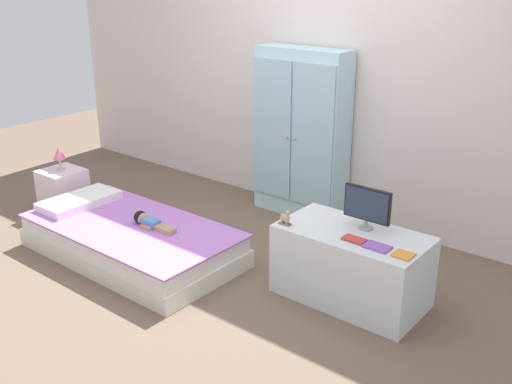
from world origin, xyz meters
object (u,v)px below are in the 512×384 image
Objects in this scene: tv_stand at (351,266)px; tv_monitor at (367,206)px; rocking_horse_toy at (286,218)px; nightstand at (64,192)px; wardrobe at (301,134)px; book_orange at (403,255)px; doll at (147,221)px; table_lamp at (59,154)px; bed at (132,240)px; book_red at (354,240)px; book_purple at (377,247)px.

tv_monitor is (0.04, 0.09, 0.40)m from tv_stand.
rocking_horse_toy is at bearing -148.06° from tv_monitor.
nightstand is 2.13m from wardrobe.
book_orange is at bearing -16.16° from tv_stand.
tv_monitor is at bearing 18.57° from doll.
book_orange is at bearing 3.99° from table_lamp.
doll is 3.47× the size of book_orange.
doll is 1.21m from nightstand.
nightstand is 2.71m from tv_stand.
bed is at bearing -169.43° from book_orange.
wardrobe is (0.38, 1.42, 0.43)m from doll.
book_orange is at bearing 10.57° from bed.
wardrobe is 12.76× the size of book_orange.
tv_monitor reaches higher than book_red.
doll is 1.91m from book_orange.
nightstand is 2.79m from tv_monitor.
bed is at bearing -108.36° from wardrobe.
book_purple is at bearing 180.00° from book_orange.
table_lamp is (-1.10, 0.16, 0.43)m from bed.
book_orange reaches higher than tv_stand.
table_lamp is at bearing -171.32° from tv_monitor.
book_purple is 0.17m from book_orange.
rocking_horse_toy is at bearing 12.48° from doll.
rocking_horse_toy is at bearing -58.97° from wardrobe.
wardrobe reaches higher than bed.
tv_monitor is at bearing -38.49° from wardrobe.
doll is at bearing -170.65° from book_orange.
doll is 1.64m from tv_monitor.
bed is at bearing -167.43° from book_red.
bed is at bearing -168.48° from book_purple.
book_orange is (1.50, -1.11, -0.23)m from wardrobe.
nightstand is 2.83× the size of book_red.
nightstand is 3.10m from book_orange.
doll is 0.27× the size of wardrobe.
wardrobe is 1.52× the size of tv_stand.
book_purple reaches higher than nightstand.
book_red is at bearing 11.25° from doll.
book_red reaches higher than book_purple.
book_purple is at bearing 0.00° from book_red.
doll is 1.54m from tv_stand.
table_lamp is at bearing -173.02° from tv_stand.
table_lamp is 3.09m from book_orange.
rocking_horse_toy is 0.92× the size of book_orange.
nightstand is at bearing -176.35° from rocking_horse_toy.
book_orange is (0.17, 0.00, -0.00)m from book_purple.
wardrobe reaches higher than table_lamp.
wardrobe is at bearing 140.22° from book_purple.
doll is 1.24m from table_lamp.
tv_stand is (1.48, 0.42, -0.05)m from doll.
wardrobe is 10.01× the size of book_red.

